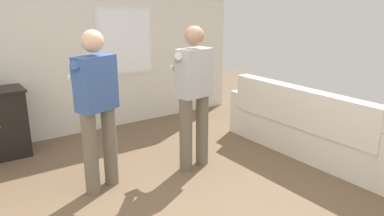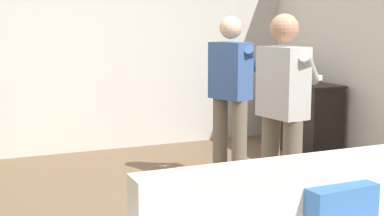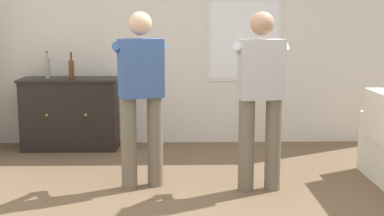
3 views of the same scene
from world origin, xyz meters
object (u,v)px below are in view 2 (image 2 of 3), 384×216
Objects in this scene: person_standing_left at (231,93)px; person_standing_right at (283,110)px; sideboard_cabinet at (301,116)px; bottle_liquor_amber at (301,73)px; bottle_wine_green at (291,70)px.

person_standing_right is (1.12, -0.12, 0.00)m from person_standing_left.
person_standing_left and person_standing_right have the same top height.
bottle_liquor_amber reaches higher than sideboard_cabinet.
person_standing_right is at bearing -34.96° from bottle_wine_green.
bottle_wine_green is 0.20× the size of person_standing_left.
sideboard_cabinet is at bearing 123.03° from person_standing_left.
person_standing_right reaches higher than sideboard_cabinet.
bottle_wine_green is at bearing 145.04° from person_standing_right.
bottle_wine_green is 0.30m from bottle_liquor_amber.
sideboard_cabinet is 3.58× the size of bottle_wine_green.
person_standing_left is 1.00× the size of person_standing_right.
bottle_wine_green is at bearing 171.70° from bottle_liquor_amber.
person_standing_left is at bearing -57.43° from bottle_liquor_amber.
sideboard_cabinet is 2.72m from person_standing_right.
bottle_wine_green is 2.89m from person_standing_right.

